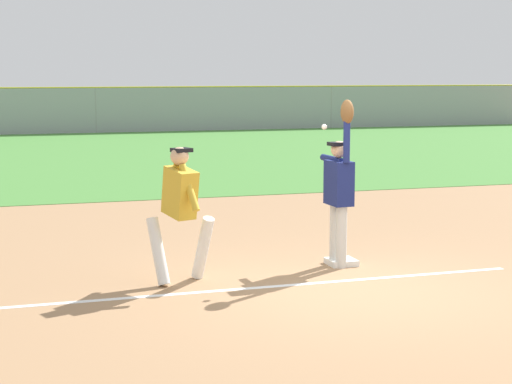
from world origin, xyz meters
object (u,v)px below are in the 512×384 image
at_px(first_base, 341,262).
at_px(runner, 180,205).
at_px(baseball, 324,127).
at_px(fielder, 339,185).
at_px(parked_car_tan, 194,112).
at_px(parked_car_white, 83,114).

xyz_separation_m(first_base, runner, (-2.32, -0.33, 0.96)).
bearing_deg(baseball, runner, -174.52).
relative_size(fielder, parked_car_tan, 0.50).
relative_size(runner, parked_car_tan, 0.38).
height_order(parked_car_white, parked_car_tan, same).
bearing_deg(runner, parked_car_white, 67.55).
bearing_deg(runner, first_base, -11.08).
relative_size(parked_car_white, parked_car_tan, 1.01).
height_order(fielder, parked_car_white, fielder).
bearing_deg(parked_car_tan, first_base, -103.58).
xyz_separation_m(first_base, parked_car_tan, (4.62, 29.55, 0.63)).
bearing_deg(fielder, parked_car_tan, -102.04).
xyz_separation_m(baseball, parked_car_white, (-0.28, 29.96, -1.24)).
relative_size(first_base, parked_car_white, 0.08).
distance_m(fielder, parked_car_tan, 29.99).
bearing_deg(parked_car_white, baseball, -96.06).
bearing_deg(fielder, baseball, 11.42).
height_order(first_base, parked_car_tan, parked_car_tan).
relative_size(fielder, baseball, 30.81).
bearing_deg(parked_car_white, runner, -99.84).
distance_m(parked_car_white, parked_car_tan, 5.23).
bearing_deg(parked_car_white, parked_car_tan, -9.56).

